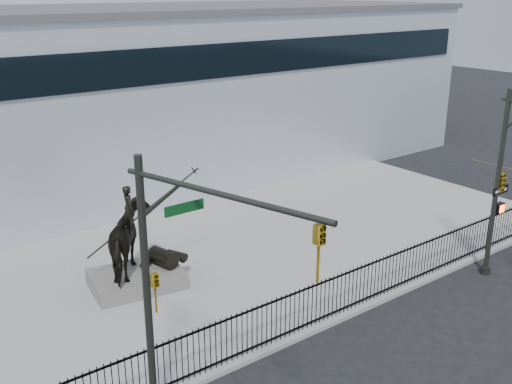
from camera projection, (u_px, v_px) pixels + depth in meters
ground at (361, 338)px, 18.51m from camera, size 120.00×120.00×0.00m
plaza at (231, 258)px, 23.75m from camera, size 30.00×12.00×0.15m
building at (90, 101)px, 32.08m from camera, size 44.00×14.00×9.00m
picket_fence at (333, 296)px, 19.15m from camera, size 22.10×0.10×1.50m
statue_plinth at (137, 279)px, 21.28m from camera, size 3.42×2.61×0.58m
equestrian_statue at (136, 239)px, 20.81m from camera, size 3.96×2.77×3.39m
traffic_signal_left at (175, 294)px, 12.86m from camera, size 1.52×4.84×7.00m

